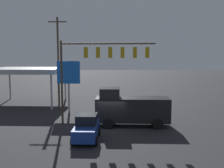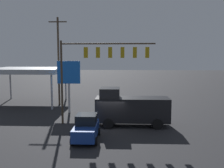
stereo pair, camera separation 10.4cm
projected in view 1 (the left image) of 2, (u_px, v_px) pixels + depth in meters
The scene contains 7 objects.
ground_plane at pixel (111, 128), 22.79m from camera, with size 200.00×200.00×0.00m, color #262628.
traffic_signal_assembly at pixel (102, 59), 23.37m from camera, with size 8.92×0.43×7.97m.
utility_pole at pixel (58, 59), 33.18m from camera, with size 2.40×0.26×11.62m.
gas_station_canopy at pixel (28, 71), 34.08m from camera, with size 9.77×8.61×4.92m.
price_sign at pixel (69, 75), 28.48m from camera, with size 2.62×0.27×5.98m.
delivery_truck at pixel (130, 108), 23.29m from camera, with size 6.82×2.60×3.58m.
hatchback_crossing at pixel (86, 128), 19.41m from camera, with size 1.99×3.81×1.97m.
Camera 1 is at (-1.04, 22.20, 6.45)m, focal length 40.00 mm.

